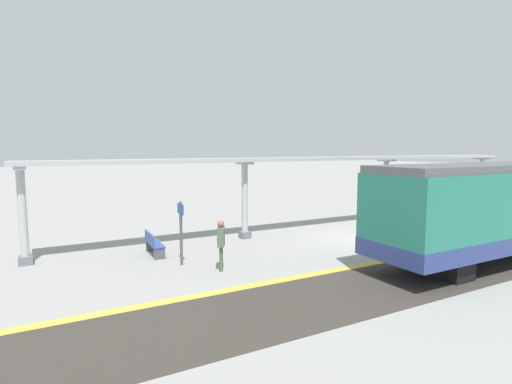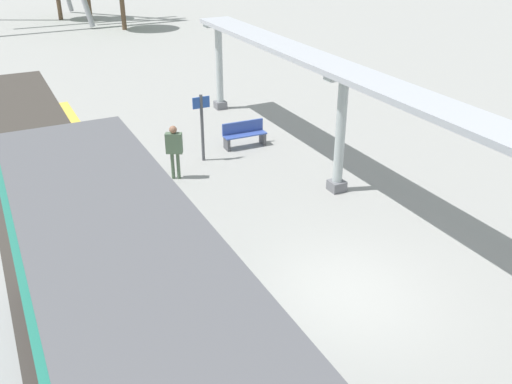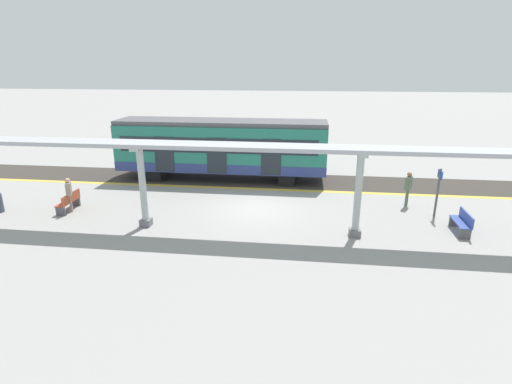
{
  "view_description": "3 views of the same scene",
  "coord_description": "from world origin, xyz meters",
  "px_view_note": "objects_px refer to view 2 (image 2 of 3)",
  "views": [
    {
      "loc": [
        -12.98,
        12.26,
        4.02
      ],
      "look_at": [
        1.75,
        4.2,
        2.17
      ],
      "focal_mm": 28.08,
      "sensor_mm": 36.0,
      "label": 1
    },
    {
      "loc": [
        -5.98,
        -7.89,
        7.28
      ],
      "look_at": [
        -0.77,
        2.55,
        1.47
      ],
      "focal_mm": 39.64,
      "sensor_mm": 36.0,
      "label": 2
    },
    {
      "loc": [
        17.35,
        2.11,
        6.5
      ],
      "look_at": [
        0.8,
        0.06,
        1.06
      ],
      "focal_mm": 27.47,
      "sensor_mm": 36.0,
      "label": 3
    }
  ],
  "objects_px": {
    "canopy_pillar_fourth": "(219,67)",
    "platform_info_sign": "(202,121)",
    "canopy_pillar_third": "(340,134)",
    "passenger_waiting_near_edge": "(174,146)",
    "bench_near_end": "(244,134)"
  },
  "relations": [
    {
      "from": "platform_info_sign",
      "to": "canopy_pillar_third",
      "type": "bearing_deg",
      "value": -55.3
    },
    {
      "from": "canopy_pillar_third",
      "to": "bench_near_end",
      "type": "bearing_deg",
      "value": 101.85
    },
    {
      "from": "canopy_pillar_third",
      "to": "passenger_waiting_near_edge",
      "type": "height_order",
      "value": "canopy_pillar_third"
    },
    {
      "from": "canopy_pillar_fourth",
      "to": "passenger_waiting_near_edge",
      "type": "height_order",
      "value": "canopy_pillar_fourth"
    },
    {
      "from": "canopy_pillar_third",
      "to": "passenger_waiting_near_edge",
      "type": "distance_m",
      "value": 4.89
    },
    {
      "from": "canopy_pillar_third",
      "to": "canopy_pillar_fourth",
      "type": "distance_m",
      "value": 8.53
    },
    {
      "from": "canopy_pillar_third",
      "to": "platform_info_sign",
      "type": "distance_m",
      "value": 4.64
    },
    {
      "from": "canopy_pillar_third",
      "to": "bench_near_end",
      "type": "relative_size",
      "value": 2.26
    },
    {
      "from": "canopy_pillar_fourth",
      "to": "platform_info_sign",
      "type": "xyz_separation_m",
      "value": [
        -2.63,
        -4.73,
        -0.41
      ]
    },
    {
      "from": "canopy_pillar_fourth",
      "to": "bench_near_end",
      "type": "distance_m",
      "value": 4.48
    },
    {
      "from": "canopy_pillar_fourth",
      "to": "platform_info_sign",
      "type": "relative_size",
      "value": 1.55
    },
    {
      "from": "canopy_pillar_fourth",
      "to": "passenger_waiting_near_edge",
      "type": "distance_m",
      "value": 6.91
    },
    {
      "from": "bench_near_end",
      "to": "canopy_pillar_fourth",
      "type": "bearing_deg",
      "value": 77.76
    },
    {
      "from": "bench_near_end",
      "to": "platform_info_sign",
      "type": "distance_m",
      "value": 2.01
    },
    {
      "from": "bench_near_end",
      "to": "platform_info_sign",
      "type": "bearing_deg",
      "value": -162.72
    }
  ]
}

